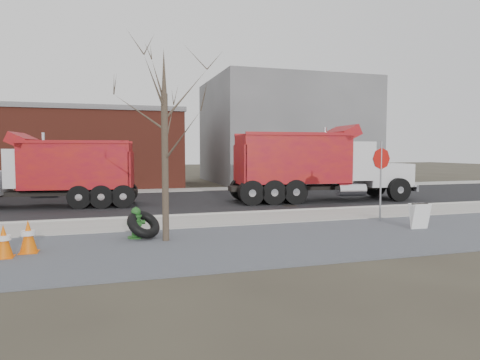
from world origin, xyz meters
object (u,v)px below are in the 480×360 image
object	(u,v)px
sandwich_board	(419,216)
dump_truck_red_b	(57,170)
stop_sign	(381,167)
fire_hydrant	(136,224)
truck_tire	(144,224)
dump_truck_red_a	(315,163)

from	to	relation	value
sandwich_board	dump_truck_red_b	size ratio (longest dim) A/B	0.11
stop_sign	dump_truck_red_b	bearing A→B (deg)	161.58
fire_hydrant	dump_truck_red_b	distance (m)	8.55
fire_hydrant	truck_tire	distance (m)	0.23
truck_tire	stop_sign	bearing A→B (deg)	4.85
truck_tire	dump_truck_red_b	bearing A→B (deg)	111.00
sandwich_board	dump_truck_red_a	bearing A→B (deg)	89.88
stop_sign	sandwich_board	bearing A→B (deg)	-68.74
sandwich_board	dump_truck_red_b	distance (m)	14.72
truck_tire	fire_hydrant	bearing A→B (deg)	148.75
dump_truck_red_b	stop_sign	bearing A→B (deg)	153.62
fire_hydrant	stop_sign	world-z (taller)	stop_sign
fire_hydrant	dump_truck_red_b	size ratio (longest dim) A/B	0.12
fire_hydrant	truck_tire	bearing A→B (deg)	-46.75
fire_hydrant	sandwich_board	world-z (taller)	fire_hydrant
truck_tire	dump_truck_red_b	distance (m)	8.73
truck_tire	dump_truck_red_a	world-z (taller)	dump_truck_red_a
dump_truck_red_b	fire_hydrant	bearing A→B (deg)	116.86
fire_hydrant	truck_tire	world-z (taller)	fire_hydrant
dump_truck_red_a	dump_truck_red_b	world-z (taller)	dump_truck_red_a
stop_sign	sandwich_board	distance (m)	2.30
dump_truck_red_a	fire_hydrant	bearing A→B (deg)	-138.44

